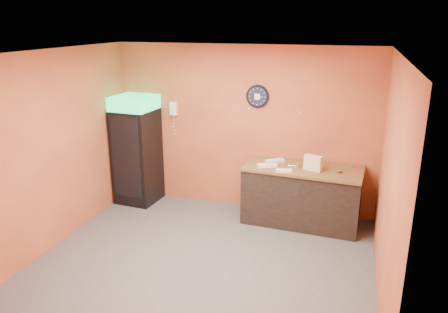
% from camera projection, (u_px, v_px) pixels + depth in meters
% --- Properties ---
extents(floor, '(4.50, 4.50, 0.00)m').
position_uv_depth(floor, '(205.00, 260.00, 6.02)').
color(floor, '#47474C').
rests_on(floor, ground).
extents(back_wall, '(4.50, 0.02, 2.80)m').
position_uv_depth(back_wall, '(243.00, 129.00, 7.42)').
color(back_wall, '#C86538').
rests_on(back_wall, floor).
extents(left_wall, '(0.02, 4.00, 2.80)m').
position_uv_depth(left_wall, '(55.00, 150.00, 6.23)').
color(left_wall, '#C86538').
rests_on(left_wall, floor).
extents(right_wall, '(0.02, 4.00, 2.80)m').
position_uv_depth(right_wall, '(389.00, 183.00, 4.97)').
color(right_wall, '#C86538').
rests_on(right_wall, floor).
extents(ceiling, '(4.50, 4.00, 0.02)m').
position_uv_depth(ceiling, '(202.00, 53.00, 5.18)').
color(ceiling, white).
rests_on(ceiling, back_wall).
extents(beverage_cooler, '(0.72, 0.73, 1.93)m').
position_uv_depth(beverage_cooler, '(136.00, 152.00, 7.72)').
color(beverage_cooler, black).
rests_on(beverage_cooler, floor).
extents(prep_counter, '(1.86, 0.90, 0.91)m').
position_uv_depth(prep_counter, '(302.00, 196.00, 7.03)').
color(prep_counter, black).
rests_on(prep_counter, floor).
extents(wall_clock, '(0.37, 0.06, 0.37)m').
position_uv_depth(wall_clock, '(258.00, 96.00, 7.15)').
color(wall_clock, black).
rests_on(wall_clock, back_wall).
extents(wall_phone, '(0.13, 0.11, 0.23)m').
position_uv_depth(wall_phone, '(173.00, 109.00, 7.64)').
color(wall_phone, white).
rests_on(wall_phone, back_wall).
extents(butcher_paper, '(1.89, 0.98, 0.04)m').
position_uv_depth(butcher_paper, '(303.00, 168.00, 6.89)').
color(butcher_paper, brown).
rests_on(butcher_paper, prep_counter).
extents(sub_roll_stack, '(0.29, 0.19, 0.24)m').
position_uv_depth(sub_roll_stack, '(313.00, 163.00, 6.71)').
color(sub_roll_stack, '#F4E2BE').
rests_on(sub_roll_stack, butcher_paper).
extents(wrapped_sandwich_left, '(0.33, 0.25, 0.04)m').
position_uv_depth(wrapped_sandwich_left, '(267.00, 165.00, 6.90)').
color(wrapped_sandwich_left, silver).
rests_on(wrapped_sandwich_left, butcher_paper).
extents(wrapped_sandwich_mid, '(0.27, 0.15, 0.04)m').
position_uv_depth(wrapped_sandwich_mid, '(284.00, 171.00, 6.67)').
color(wrapped_sandwich_mid, silver).
rests_on(wrapped_sandwich_mid, butcher_paper).
extents(wrapped_sandwich_right, '(0.32, 0.28, 0.04)m').
position_uv_depth(wrapped_sandwich_right, '(275.00, 161.00, 7.12)').
color(wrapped_sandwich_right, silver).
rests_on(wrapped_sandwich_right, butcher_paper).
extents(kitchen_tool, '(0.06, 0.06, 0.06)m').
position_uv_depth(kitchen_tool, '(298.00, 165.00, 6.88)').
color(kitchen_tool, silver).
rests_on(kitchen_tool, butcher_paper).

